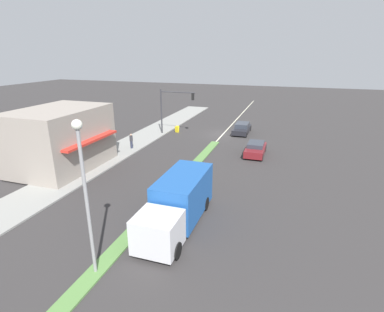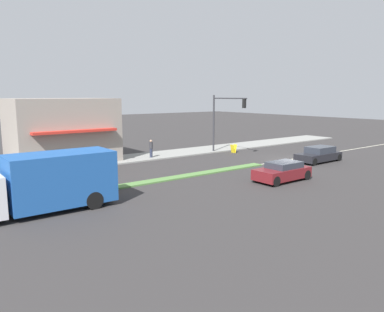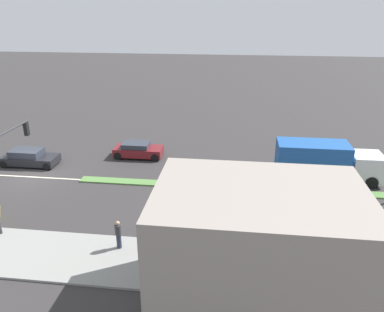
# 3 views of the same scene
# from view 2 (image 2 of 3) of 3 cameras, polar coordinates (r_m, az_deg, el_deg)

# --- Properties ---
(ground_plane) EXTENTS (160.00, 160.00, 0.00)m
(ground_plane) POSITION_cam_2_polar(r_m,az_deg,el_deg) (23.38, -13.99, -5.17)
(ground_plane) COLOR #333030
(sidewalk_right) EXTENTS (4.00, 73.00, 0.12)m
(sidewalk_right) POSITION_cam_2_polar(r_m,az_deg,el_deg) (31.52, -21.42, -1.72)
(sidewalk_right) COLOR gray
(sidewalk_right) RESTS_ON ground
(lane_marking_center) EXTENTS (0.16, 60.00, 0.01)m
(lane_marking_center) POSITION_cam_2_polar(r_m,az_deg,el_deg) (34.52, 14.51, -0.56)
(lane_marking_center) COLOR beige
(lane_marking_center) RESTS_ON ground
(building_corner_store) EXTENTS (6.53, 8.34, 5.33)m
(building_corner_store) POSITION_cam_2_polar(r_m,az_deg,el_deg) (33.70, -19.18, 3.76)
(building_corner_store) COLOR gray
(building_corner_store) RESTS_ON sidewalk_right
(traffic_signal_main) EXTENTS (4.59, 0.34, 5.60)m
(traffic_signal_main) POSITION_cam_2_polar(r_m,az_deg,el_deg) (36.51, 4.81, 6.38)
(traffic_signal_main) COLOR #333338
(traffic_signal_main) RESTS_ON sidewalk_right
(pedestrian) EXTENTS (0.34, 0.34, 1.61)m
(pedestrian) POSITION_cam_2_polar(r_m,az_deg,el_deg) (34.09, -6.26, 1.20)
(pedestrian) COLOR #282D42
(pedestrian) RESTS_ON sidewalk_right
(warning_aframe_sign) EXTENTS (0.45, 0.53, 0.84)m
(warning_aframe_sign) POSITION_cam_2_polar(r_m,az_deg,el_deg) (37.63, 6.35, 1.13)
(warning_aframe_sign) COLOR yellow
(warning_aframe_sign) RESTS_ON ground
(delivery_truck) EXTENTS (2.44, 7.50, 2.87)m
(delivery_truck) POSITION_cam_2_polar(r_m,az_deg,el_deg) (19.79, -21.78, -3.81)
(delivery_truck) COLOR silver
(delivery_truck) RESTS_ON ground
(sedan_dark) EXTENTS (1.89, 4.41, 1.33)m
(sedan_dark) POSITION_cam_2_polar(r_m,az_deg,el_deg) (34.15, 18.75, 0.21)
(sedan_dark) COLOR black
(sedan_dark) RESTS_ON ground
(sedan_maroon) EXTENTS (1.86, 4.07, 1.29)m
(sedan_maroon) POSITION_cam_2_polar(r_m,az_deg,el_deg) (25.89, 13.60, -2.32)
(sedan_maroon) COLOR maroon
(sedan_maroon) RESTS_ON ground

